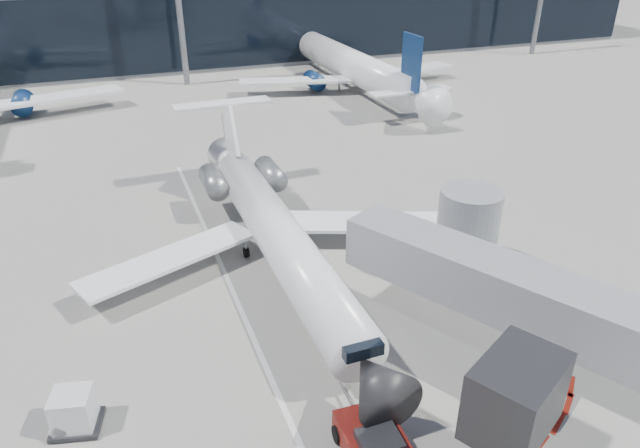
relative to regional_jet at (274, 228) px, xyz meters
name	(u,v)px	position (x,y,z in m)	size (l,w,h in m)	color
ground	(252,336)	(-2.91, -5.77, -2.17)	(260.00, 260.00, 0.00)	slate
apron_centerline	(242,311)	(-2.91, -3.77, -2.17)	(0.25, 40.00, 0.01)	silver
jet_bridge	(480,272)	(6.88, -8.79, 0.84)	(10.03, 15.20, 4.90)	gray
regional_jet	(274,228)	(0.00, 0.00, 0.00)	(21.07, 25.98, 6.51)	white
pushback_tug	(375,446)	(-0.64, -13.88, -1.58)	(2.36, 5.25, 1.35)	#54100C
uld_container	(74,411)	(-10.40, -8.63, -1.36)	(2.07, 1.88, 1.65)	black
bg_airliner_2	(353,43)	(19.58, 33.67, 2.81)	(30.81, 32.62, 9.97)	white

